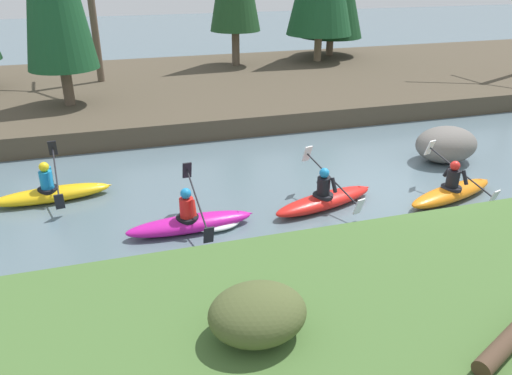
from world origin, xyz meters
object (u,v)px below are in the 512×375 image
kayaker_middle (325,199)px  kayaker_far_back (52,192)px  kayaker_lead (453,191)px  boulder_midstream (446,144)px  kayaker_trailing (195,222)px

kayaker_middle → kayaker_far_back: same height
kayaker_lead → kayaker_far_back: bearing=148.1°
kayaker_lead → boulder_midstream: 2.60m
kayaker_middle → boulder_midstream: bearing=5.8°
kayaker_far_back → kayaker_trailing: bearing=-43.3°
kayaker_trailing → kayaker_far_back: bearing=139.6°
kayaker_middle → kayaker_far_back: (-6.11, 2.20, 0.00)m
kayaker_lead → kayaker_trailing: 6.20m
kayaker_lead → boulder_midstream: bearing=42.7°
kayaker_lead → kayaker_trailing: bearing=161.6°
kayaker_lead → kayaker_middle: same height
kayaker_trailing → kayaker_lead: bearing=-4.9°
kayaker_lead → kayaker_far_back: (-9.21, 2.68, 0.00)m
kayaker_middle → kayaker_far_back: bearing=145.1°
kayaker_lead → kayaker_far_back: size_ratio=0.99×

